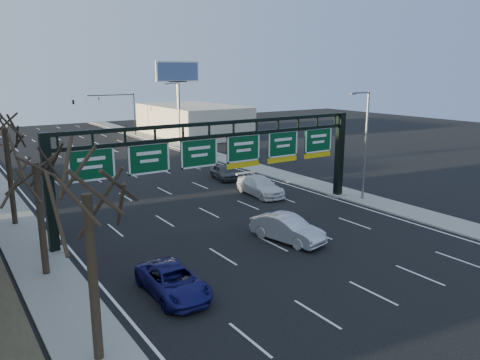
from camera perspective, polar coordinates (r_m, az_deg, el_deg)
ground at (r=28.19m, az=6.49°, el=-8.95°), size 160.00×160.00×0.00m
sidewalk_left at (r=41.41m, az=-26.73°, el=-2.99°), size 3.00×120.00×0.12m
sidewalk_right at (r=50.86m, az=3.03°, el=1.21°), size 3.00×120.00×0.12m
lane_markings at (r=44.59m, az=-10.28°, el=-0.77°), size 21.60×120.00×0.01m
sign_gantry at (r=33.24m, az=-2.00°, el=2.85°), size 24.60×1.20×7.20m
building_right_distant at (r=79.45m, az=-5.81°, el=7.25°), size 12.00×20.00×5.00m
tree_near at (r=16.67m, az=-18.46°, el=1.82°), size 3.60×3.60×8.86m
tree_gantry at (r=25.42m, az=-23.90°, el=4.22°), size 3.60×3.60×8.48m
tree_mid at (r=35.19m, az=-26.96°, el=7.32°), size 3.60×3.60×9.24m
streetlight_near at (r=39.59m, az=14.97°, el=4.74°), size 2.15×0.22×9.00m
streetlight_far at (r=66.93m, az=-7.54°, el=8.33°), size 2.15×0.22×9.00m
billboard_right at (r=72.31m, az=-7.59°, el=11.84°), size 7.00×0.50×12.00m
traffic_signal_mast at (r=78.37m, az=-17.01°, el=8.87°), size 10.16×0.54×7.00m
car_blue_suv at (r=23.25m, az=-8.17°, el=-12.12°), size 2.39×5.04×1.39m
car_silver_sedan at (r=29.92m, az=5.79°, el=-5.91°), size 2.77×5.28×1.66m
car_white_wagon at (r=40.77m, az=2.48°, el=-0.73°), size 2.54×5.60×1.59m
car_grey_far at (r=46.74m, az=-2.04°, el=0.97°), size 2.40×4.41×1.42m
car_silver_distant at (r=52.35m, az=-18.49°, el=1.68°), size 1.70×4.72×1.55m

